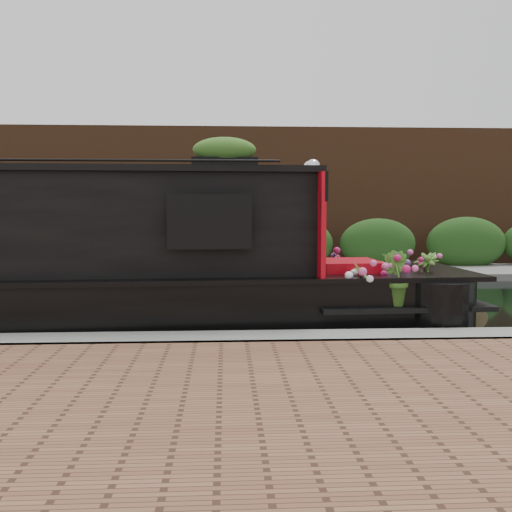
{
  "coord_description": "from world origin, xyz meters",
  "views": [
    {
      "loc": [
        0.33,
        -9.72,
        1.73
      ],
      "look_at": [
        0.82,
        -0.6,
        0.93
      ],
      "focal_mm": 40.0,
      "sensor_mm": 36.0,
      "label": 1
    }
  ],
  "objects": [
    {
      "name": "ground",
      "position": [
        0.0,
        0.0,
        0.0
      ],
      "size": [
        80.0,
        80.0,
        0.0
      ],
      "primitive_type": "plane",
      "color": "black",
      "rests_on": "ground"
    },
    {
      "name": "near_bank_coping",
      "position": [
        0.0,
        -3.3,
        0.0
      ],
      "size": [
        40.0,
        0.6,
        0.5
      ],
      "primitive_type": "cube",
      "color": "gray",
      "rests_on": "ground"
    },
    {
      "name": "far_bank_path",
      "position": [
        0.0,
        4.2,
        0.0
      ],
      "size": [
        40.0,
        2.4,
        0.34
      ],
      "primitive_type": "cube",
      "color": "slate",
      "rests_on": "ground"
    },
    {
      "name": "far_hedge",
      "position": [
        0.0,
        5.1,
        0.0
      ],
      "size": [
        40.0,
        1.1,
        2.8
      ],
      "primitive_type": "cube",
      "color": "#1F4416",
      "rests_on": "ground"
    },
    {
      "name": "far_brick_wall",
      "position": [
        0.0,
        7.2,
        0.0
      ],
      "size": [
        40.0,
        1.0,
        8.0
      ],
      "primitive_type": "cube",
      "color": "#56321D",
      "rests_on": "ground"
    },
    {
      "name": "narrowboat",
      "position": [
        -2.73,
        -1.87,
        0.86
      ],
      "size": [
        12.42,
        2.75,
        2.9
      ],
      "rotation": [
        0.0,
        0.0,
        0.05
      ],
      "color": "black",
      "rests_on": "ground"
    },
    {
      "name": "rope_fender",
      "position": [
        3.81,
        -1.87,
        0.18
      ],
      "size": [
        0.35,
        0.37,
        0.35
      ],
      "primitive_type": "cylinder",
      "rotation": [
        1.57,
        0.0,
        0.0
      ],
      "color": "olive",
      "rests_on": "ground"
    }
  ]
}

